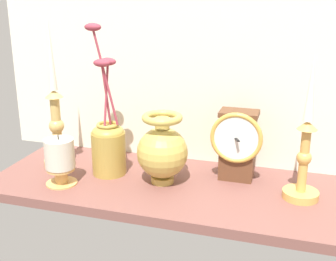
{
  "coord_description": "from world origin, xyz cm",
  "views": [
    {
      "loc": [
        25.31,
        -98.03,
        47.36
      ],
      "look_at": [
        -4.79,
        0.0,
        14.0
      ],
      "focal_mm": 47.15,
      "sensor_mm": 36.0,
      "label": 1
    }
  ],
  "objects_px": {
    "mantel_clock": "(237,143)",
    "brass_vase_jar": "(108,142)",
    "pillar_candle_front": "(60,159)",
    "candlestick_tall_center": "(305,153)",
    "brass_vase_bulbous": "(163,150)",
    "candlestick_tall_left": "(56,120)"
  },
  "relations": [
    {
      "from": "mantel_clock",
      "to": "brass_vase_jar",
      "type": "xyz_separation_m",
      "value": [
        -0.33,
        -0.06,
        -0.01
      ]
    },
    {
      "from": "brass_vase_jar",
      "to": "pillar_candle_front",
      "type": "height_order",
      "value": "brass_vase_jar"
    },
    {
      "from": "mantel_clock",
      "to": "candlestick_tall_center",
      "type": "relative_size",
      "value": 0.54
    },
    {
      "from": "brass_vase_bulbous",
      "to": "brass_vase_jar",
      "type": "height_order",
      "value": "brass_vase_jar"
    },
    {
      "from": "mantel_clock",
      "to": "brass_vase_bulbous",
      "type": "bearing_deg",
      "value": -157.8
    },
    {
      "from": "mantel_clock",
      "to": "pillar_candle_front",
      "type": "distance_m",
      "value": 0.45
    },
    {
      "from": "candlestick_tall_center",
      "to": "brass_vase_bulbous",
      "type": "height_order",
      "value": "candlestick_tall_center"
    },
    {
      "from": "mantel_clock",
      "to": "brass_vase_jar",
      "type": "relative_size",
      "value": 0.47
    },
    {
      "from": "pillar_candle_front",
      "to": "mantel_clock",
      "type": "bearing_deg",
      "value": 20.83
    },
    {
      "from": "brass_vase_bulbous",
      "to": "pillar_candle_front",
      "type": "bearing_deg",
      "value": -160.19
    },
    {
      "from": "brass_vase_bulbous",
      "to": "candlestick_tall_center",
      "type": "bearing_deg",
      "value": 1.36
    },
    {
      "from": "candlestick_tall_left",
      "to": "brass_vase_bulbous",
      "type": "xyz_separation_m",
      "value": [
        0.31,
        -0.02,
        -0.05
      ]
    },
    {
      "from": "mantel_clock",
      "to": "brass_vase_bulbous",
      "type": "relative_size",
      "value": 1.03
    },
    {
      "from": "pillar_candle_front",
      "to": "brass_vase_jar",
      "type": "bearing_deg",
      "value": 48.32
    },
    {
      "from": "mantel_clock",
      "to": "brass_vase_jar",
      "type": "distance_m",
      "value": 0.33
    },
    {
      "from": "brass_vase_bulbous",
      "to": "pillar_candle_front",
      "type": "distance_m",
      "value": 0.26
    },
    {
      "from": "candlestick_tall_center",
      "to": "mantel_clock",
      "type": "bearing_deg",
      "value": 158.61
    },
    {
      "from": "candlestick_tall_left",
      "to": "brass_vase_bulbous",
      "type": "distance_m",
      "value": 0.31
    },
    {
      "from": "brass_vase_bulbous",
      "to": "brass_vase_jar",
      "type": "bearing_deg",
      "value": 175.81
    },
    {
      "from": "brass_vase_jar",
      "to": "candlestick_tall_left",
      "type": "bearing_deg",
      "value": 177.27
    },
    {
      "from": "candlestick_tall_left",
      "to": "brass_vase_bulbous",
      "type": "height_order",
      "value": "candlestick_tall_left"
    },
    {
      "from": "mantel_clock",
      "to": "pillar_candle_front",
      "type": "height_order",
      "value": "mantel_clock"
    }
  ]
}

